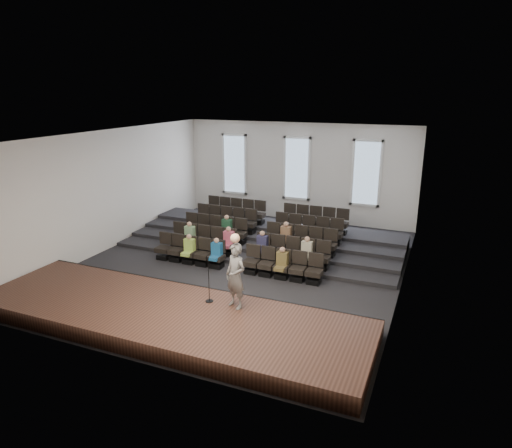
{
  "coord_description": "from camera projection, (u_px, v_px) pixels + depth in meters",
  "views": [
    {
      "loc": [
        6.97,
        -15.07,
        6.62
      ],
      "look_at": [
        0.45,
        0.5,
        1.58
      ],
      "focal_mm": 32.0,
      "sensor_mm": 36.0,
      "label": 1
    }
  ],
  "objects": [
    {
      "name": "seating_rows",
      "position": [
        256.0,
        237.0,
        18.96
      ],
      "size": [
        6.8,
        4.7,
        1.67
      ],
      "color": "black",
      "rests_on": "ground"
    },
    {
      "name": "wall_left",
      "position": [
        111.0,
        189.0,
        19.31
      ],
      "size": [
        0.04,
        14.0,
        5.0
      ],
      "primitive_type": "cube",
      "color": "silver",
      "rests_on": "ground"
    },
    {
      "name": "wall_front",
      "position": [
        117.0,
        268.0,
        10.88
      ],
      "size": [
        12.0,
        0.04,
        5.0
      ],
      "primitive_type": "cube",
      "color": "silver",
      "rests_on": "ground"
    },
    {
      "name": "mic_stand",
      "position": [
        209.0,
        288.0,
        13.51
      ],
      "size": [
        0.24,
        0.24,
        1.44
      ],
      "color": "black",
      "rests_on": "stage"
    },
    {
      "name": "ground",
      "position": [
        240.0,
        265.0,
        17.8
      ],
      "size": [
        14.0,
        14.0,
        0.0
      ],
      "primitive_type": "plane",
      "color": "black",
      "rests_on": "ground"
    },
    {
      "name": "wall_right",
      "position": [
        407.0,
        220.0,
        14.85
      ],
      "size": [
        0.04,
        14.0,
        5.0
      ],
      "primitive_type": "cube",
      "color": "silver",
      "rests_on": "ground"
    },
    {
      "name": "audience",
      "position": [
        242.0,
        242.0,
        17.89
      ],
      "size": [
        5.45,
        2.64,
        1.1
      ],
      "color": "#A4CA50",
      "rests_on": "seating_rows"
    },
    {
      "name": "risers",
      "position": [
        270.0,
        237.0,
        20.54
      ],
      "size": [
        11.8,
        4.8,
        0.6
      ],
      "color": "black",
      "rests_on": "ground"
    },
    {
      "name": "ceiling",
      "position": [
        239.0,
        135.0,
        16.36
      ],
      "size": [
        12.0,
        14.0,
        0.02
      ],
      "primitive_type": "cube",
      "color": "white",
      "rests_on": "ground"
    },
    {
      "name": "stage_lip",
      "position": [
        198.0,
        293.0,
        14.78
      ],
      "size": [
        11.8,
        0.06,
        0.52
      ],
      "primitive_type": "cube",
      "color": "black",
      "rests_on": "ground"
    },
    {
      "name": "wall_back",
      "position": [
        297.0,
        172.0,
        23.29
      ],
      "size": [
        12.0,
        0.04,
        5.0
      ],
      "primitive_type": "cube",
      "color": "silver",
      "rests_on": "ground"
    },
    {
      "name": "speaker",
      "position": [
        236.0,
        276.0,
        13.03
      ],
      "size": [
        0.83,
        0.7,
        1.93
      ],
      "primitive_type": "imported",
      "rotation": [
        0.0,
        0.0,
        -0.4
      ],
      "color": "#615E5C",
      "rests_on": "stage"
    },
    {
      "name": "stage",
      "position": [
        167.0,
        317.0,
        13.22
      ],
      "size": [
        11.8,
        3.6,
        0.5
      ],
      "primitive_type": "cube",
      "color": "#482B1F",
      "rests_on": "ground"
    },
    {
      "name": "windows",
      "position": [
        297.0,
        168.0,
        23.17
      ],
      "size": [
        8.44,
        0.1,
        3.24
      ],
      "color": "white",
      "rests_on": "wall_back"
    }
  ]
}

